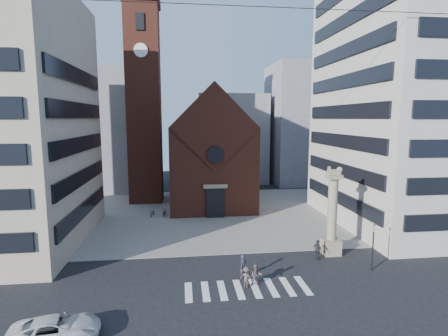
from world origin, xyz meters
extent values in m
plane|color=black|center=(0.00, 0.00, 0.00)|extent=(120.00, 120.00, 0.00)
cube|color=gray|center=(0.00, 19.00, 0.03)|extent=(46.00, 30.00, 0.05)
cube|color=brown|center=(0.00, 25.00, 6.00)|extent=(12.00, 16.00, 12.00)
cube|color=#572B1B|center=(0.00, 25.40, 12.00)|extent=(12.00, 15.40, 12.00)
cube|color=brown|center=(0.00, 17.05, 12.00)|extent=(11.76, 0.50, 11.76)
cylinder|color=black|center=(0.00, 16.60, 8.50)|extent=(2.20, 0.30, 2.20)
cube|color=black|center=(0.00, 16.85, 2.00)|extent=(2.40, 0.30, 4.00)
cube|color=gray|center=(0.00, 16.80, 4.30)|extent=(3.20, 0.40, 0.50)
cube|color=brown|center=(-10.00, 28.00, 15.00)|extent=(5.00, 5.00, 30.00)
cube|color=#572B1B|center=(-10.00, 28.00, 30.60)|extent=(5.50, 5.50, 1.20)
cylinder|color=white|center=(-10.00, 25.40, 23.00)|extent=(2.00, 0.20, 2.00)
cube|color=black|center=(-10.00, 25.40, 27.00)|extent=(1.20, 0.20, 2.40)
cube|color=#B8B2A7|center=(24.00, 12.00, 16.00)|extent=(18.00, 22.00, 32.00)
cube|color=gray|center=(-20.00, 40.00, 11.00)|extent=(16.00, 14.00, 22.00)
cube|color=gray|center=(6.00, 45.00, 9.00)|extent=(14.00, 12.00, 18.00)
cube|color=gray|center=(22.00, 42.00, 12.00)|extent=(16.00, 14.00, 24.00)
cube|color=gray|center=(10.00, 3.00, 0.75)|extent=(1.60, 1.60, 1.50)
cylinder|color=gray|center=(10.00, 3.00, 4.50)|extent=(0.90, 0.90, 6.00)
cube|color=gray|center=(10.00, 3.00, 7.70)|extent=(1.30, 1.30, 0.40)
cube|color=gray|center=(10.00, 3.00, 8.10)|extent=(1.20, 0.50, 0.55)
sphere|color=gray|center=(10.55, 3.00, 8.35)|extent=(0.56, 0.56, 0.56)
cube|color=gray|center=(9.50, 3.00, 8.50)|extent=(0.25, 0.15, 0.35)
cylinder|color=black|center=(12.00, -1.00, 1.75)|extent=(0.12, 0.12, 3.50)
imported|color=black|center=(12.00, -1.00, 3.90)|extent=(0.13, 0.16, 0.80)
imported|color=silver|center=(-12.01, -7.92, 0.72)|extent=(5.47, 3.14, 1.44)
imported|color=#2D2838|center=(0.58, -1.07, 0.99)|extent=(0.85, 0.83, 1.97)
imported|color=#5D4D4A|center=(1.35, -2.60, 0.90)|extent=(1.00, 0.86, 1.79)
imported|color=#2A2931|center=(8.16, 1.77, 0.97)|extent=(0.82, 1.23, 1.94)
imported|color=#46342F|center=(0.55, -2.71, 0.83)|extent=(1.24, 1.11, 1.67)
imported|color=black|center=(-8.40, 18.36, 0.50)|extent=(0.93, 1.81, 0.91)
imported|color=black|center=(-6.81, 18.36, 0.55)|extent=(0.80, 1.74, 1.01)
imported|color=black|center=(-5.23, 18.36, 0.50)|extent=(0.93, 1.81, 0.91)
imported|color=black|center=(-3.64, 18.36, 0.55)|extent=(0.80, 1.74, 1.01)
imported|color=black|center=(-2.05, 18.36, 0.50)|extent=(0.93, 1.81, 0.91)
imported|color=black|center=(-0.47, 18.36, 0.55)|extent=(0.80, 1.74, 1.01)
imported|color=black|center=(1.12, 18.36, 0.50)|extent=(0.93, 1.81, 0.91)
camera|label=1|loc=(-4.33, -28.22, 13.18)|focal=28.00mm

